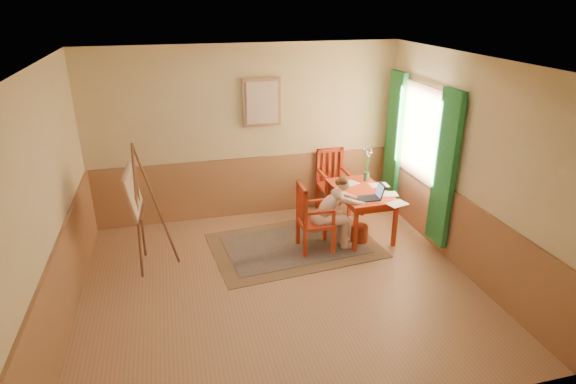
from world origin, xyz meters
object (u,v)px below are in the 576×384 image
object	(u,v)px
chair_left	(312,218)
figure	(333,210)
table	(361,195)
easel	(136,196)
chair_back	(333,182)
laptop	(372,196)

from	to	relation	value
chair_left	figure	size ratio (longest dim) A/B	0.92
table	easel	bearing A→B (deg)	-176.29
table	chair_back	bearing A→B (deg)	99.45
chair_back	table	bearing A→B (deg)	-80.55
chair_left	chair_back	distance (m)	1.43
laptop	easel	size ratio (longest dim) A/B	0.21
chair_left	figure	distance (m)	0.32
table	laptop	distance (m)	0.38
chair_back	laptop	bearing A→B (deg)	-82.18
chair_left	laptop	bearing A→B (deg)	-0.10
figure	laptop	world-z (taller)	figure
figure	laptop	distance (m)	0.62
chair_left	chair_back	bearing A→B (deg)	59.10
chair_back	figure	distance (m)	1.32
laptop	chair_back	bearing A→B (deg)	97.82
figure	easel	xyz separation A→B (m)	(-2.67, 0.16, 0.43)
chair_left	table	bearing A→B (deg)	21.83
table	easel	world-z (taller)	easel
chair_left	easel	distance (m)	2.43
chair_left	laptop	size ratio (longest dim) A/B	2.70
table	easel	size ratio (longest dim) A/B	0.69
figure	chair_left	bearing A→B (deg)	176.03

